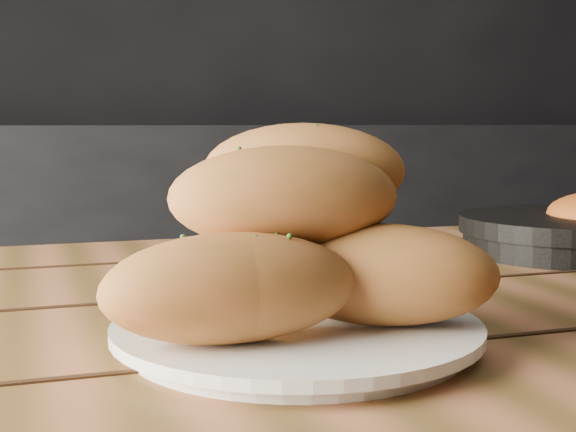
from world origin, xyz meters
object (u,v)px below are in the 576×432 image
(table, at_px, (478,413))
(plate, at_px, (297,333))
(bread_rolls, at_px, (284,246))
(skillet, at_px, (570,234))

(table, xyz_separation_m, plate, (-0.19, -0.08, 0.11))
(bread_rolls, bearing_deg, skillet, 32.10)
(plate, height_order, bread_rolls, bread_rolls)
(bread_rolls, relative_size, skillet, 0.71)
(plate, bearing_deg, skillet, 32.40)
(plate, relative_size, skillet, 0.66)
(plate, xyz_separation_m, skillet, (0.44, 0.28, 0.01))
(skillet, bearing_deg, bread_rolls, -147.90)
(table, relative_size, bread_rolls, 4.98)
(plate, relative_size, bread_rolls, 0.92)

